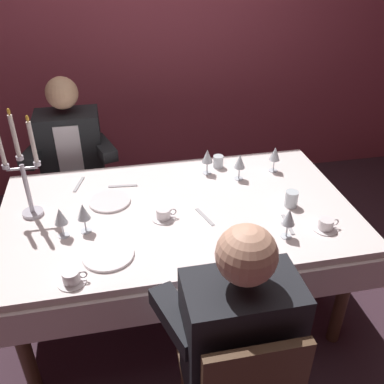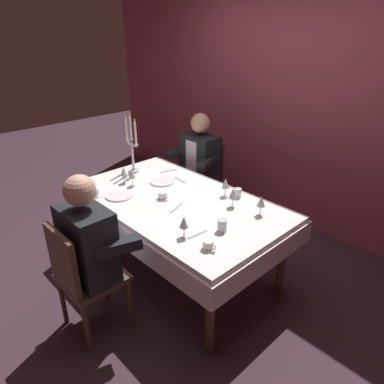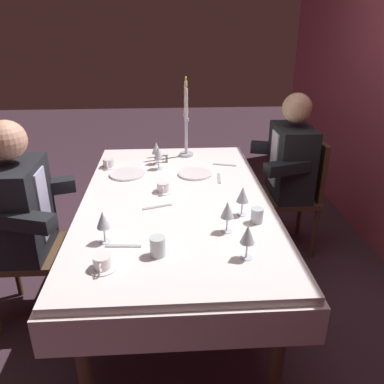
{
  "view_description": "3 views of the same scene",
  "coord_description": "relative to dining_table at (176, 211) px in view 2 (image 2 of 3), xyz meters",
  "views": [
    {
      "loc": [
        -0.3,
        -1.9,
        2.05
      ],
      "look_at": [
        0.1,
        0.08,
        0.79
      ],
      "focal_mm": 39.88,
      "sensor_mm": 36.0,
      "label": 1
    },
    {
      "loc": [
        2.06,
        -1.76,
        2.1
      ],
      "look_at": [
        0.16,
        0.03,
        0.85
      ],
      "focal_mm": 33.08,
      "sensor_mm": 36.0,
      "label": 2
    },
    {
      "loc": [
        2.12,
        -0.04,
        1.72
      ],
      "look_at": [
        0.15,
        0.09,
        0.84
      ],
      "focal_mm": 36.67,
      "sensor_mm": 36.0,
      "label": 3
    }
  ],
  "objects": [
    {
      "name": "dinner_plate_0",
      "position": [
        -0.36,
        0.14,
        0.13
      ],
      "size": [
        0.23,
        0.23,
        0.01
      ],
      "primitive_type": "cylinder",
      "color": "white",
      "rests_on": "dining_table"
    },
    {
      "name": "wine_glass_5",
      "position": [
        0.25,
        0.35,
        0.23
      ],
      "size": [
        0.07,
        0.07,
        0.16
      ],
      "color": "silver",
      "rests_on": "dining_table"
    },
    {
      "name": "dining_table",
      "position": [
        0.0,
        0.0,
        0.0
      ],
      "size": [
        1.94,
        1.14,
        0.74
      ],
      "color": "white",
      "rests_on": "ground_plane"
    },
    {
      "name": "wine_glass_1",
      "position": [
        -0.59,
        -0.12,
        0.23
      ],
      "size": [
        0.07,
        0.07,
        0.16
      ],
      "color": "silver",
      "rests_on": "dining_table"
    },
    {
      "name": "seated_diner_1",
      "position": [
        0.08,
        -0.89,
        0.11
      ],
      "size": [
        0.63,
        0.48,
        1.24
      ],
      "color": "brown",
      "rests_on": "ground_plane"
    },
    {
      "name": "dinner_plate_1",
      "position": [
        -0.38,
        -0.32,
        0.13
      ],
      "size": [
        0.24,
        0.24,
        0.01
      ],
      "primitive_type": "cylinder",
      "color": "white",
      "rests_on": "dining_table"
    },
    {
      "name": "fork_3",
      "position": [
        -0.53,
        0.37,
        0.12
      ],
      "size": [
        0.07,
        0.17,
        0.01
      ],
      "primitive_type": "cube",
      "rotation": [
        0.0,
        0.0,
        1.28
      ],
      "color": "#B7B7BC",
      "rests_on": "dining_table"
    },
    {
      "name": "coffee_cup_1",
      "position": [
        0.7,
        -0.33,
        0.15
      ],
      "size": [
        0.13,
        0.12,
        0.06
      ],
      "color": "white",
      "rests_on": "dining_table"
    },
    {
      "name": "water_tumbler_0",
      "position": [
        0.33,
        0.42,
        0.16
      ],
      "size": [
        0.07,
        0.07,
        0.08
      ],
      "primitive_type": "cylinder",
      "color": "silver",
      "rests_on": "dining_table"
    },
    {
      "name": "wine_glass_0",
      "position": [
        0.66,
        0.3,
        0.24
      ],
      "size": [
        0.07,
        0.07,
        0.16
      ],
      "color": "silver",
      "rests_on": "dining_table"
    },
    {
      "name": "coffee_cup_0",
      "position": [
        -0.09,
        -0.07,
        0.15
      ],
      "size": [
        0.13,
        0.12,
        0.06
      ],
      "color": "white",
      "rests_on": "dining_table"
    },
    {
      "name": "back_wall",
      "position": [
        0.0,
        1.66,
        0.73
      ],
      "size": [
        6.0,
        0.12,
        2.7
      ],
      "primitive_type": "cube",
      "color": "#9A3F4F",
      "rests_on": "ground_plane"
    },
    {
      "name": "ground_plane",
      "position": [
        0.0,
        0.0,
        -0.62
      ],
      "size": [
        12.0,
        12.0,
        0.0
      ],
      "primitive_type": "plane",
      "color": "#3C2731"
    },
    {
      "name": "fork_1",
      "position": [
        -0.28,
        0.3,
        0.12
      ],
      "size": [
        0.17,
        0.03,
        0.01
      ],
      "primitive_type": "cube",
      "rotation": [
        0.0,
        0.0,
        -0.09
      ],
      "color": "#B7B7BC",
      "rests_on": "dining_table"
    },
    {
      "name": "wine_glass_2",
      "position": [
        0.42,
        0.24,
        0.24
      ],
      "size": [
        0.07,
        0.07,
        0.16
      ],
      "color": "silver",
      "rests_on": "dining_table"
    },
    {
      "name": "spoon_2",
      "position": [
        0.13,
        -0.11,
        0.12
      ],
      "size": [
        0.07,
        0.17,
        0.01
      ],
      "primitive_type": "cube",
      "rotation": [
        0.0,
        0.0,
        1.89
      ],
      "color": "#B7B7BC",
      "rests_on": "dining_table"
    },
    {
      "name": "wine_glass_4",
      "position": [
        0.49,
        -0.35,
        0.23
      ],
      "size": [
        0.07,
        0.07,
        0.16
      ],
      "color": "silver",
      "rests_on": "dining_table"
    },
    {
      "name": "fork_0",
      "position": [
        0.53,
        -0.26,
        0.12
      ],
      "size": [
        0.03,
        0.17,
        0.01
      ],
      "primitive_type": "cube",
      "rotation": [
        0.0,
        0.0,
        1.5
      ],
      "color": "#B7B7BC",
      "rests_on": "dining_table"
    },
    {
      "name": "coffee_cup_2",
      "position": [
        -0.54,
        -0.47,
        0.15
      ],
      "size": [
        0.13,
        0.12,
        0.06
      ],
      "color": "white",
      "rests_on": "dining_table"
    },
    {
      "name": "wine_glass_3",
      "position": [
        -0.49,
        -0.11,
        0.24
      ],
      "size": [
        0.07,
        0.07,
        0.16
      ],
      "color": "silver",
      "rests_on": "dining_table"
    },
    {
      "name": "seated_diner_0",
      "position": [
        -0.6,
        0.89,
        0.11
      ],
      "size": [
        0.63,
        0.48,
        1.24
      ],
      "color": "brown",
      "rests_on": "ground_plane"
    },
    {
      "name": "candelabra",
      "position": [
        -0.77,
        0.1,
        0.36
      ],
      "size": [
        0.19,
        0.11,
        0.6
      ],
      "color": "silver",
      "rests_on": "dining_table"
    },
    {
      "name": "water_tumbler_1",
      "position": [
        0.61,
        -0.09,
        0.16
      ],
      "size": [
        0.07,
        0.07,
        0.09
      ],
      "primitive_type": "cylinder",
      "color": "silver",
      "rests_on": "dining_table"
    }
  ]
}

